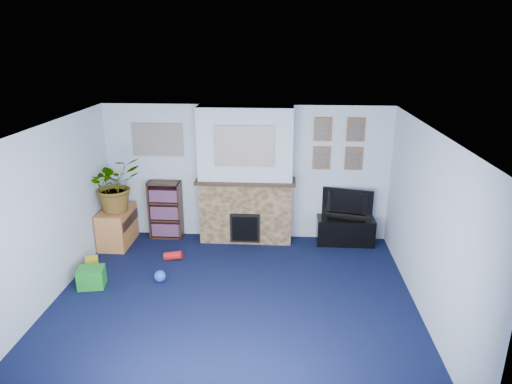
# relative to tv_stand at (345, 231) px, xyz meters

# --- Properties ---
(floor) EXTENTS (5.00, 4.50, 0.01)m
(floor) POSITION_rel_tv_stand_xyz_m (-1.76, -2.03, -0.22)
(floor) COLOR #0E1435
(floor) RESTS_ON ground
(ceiling) EXTENTS (5.00, 4.50, 0.01)m
(ceiling) POSITION_rel_tv_stand_xyz_m (-1.76, -2.03, 2.17)
(ceiling) COLOR white
(ceiling) RESTS_ON wall_back
(wall_back) EXTENTS (5.00, 0.04, 2.40)m
(wall_back) POSITION_rel_tv_stand_xyz_m (-1.76, 0.22, 0.97)
(wall_back) COLOR silver
(wall_back) RESTS_ON ground
(wall_front) EXTENTS (5.00, 0.04, 2.40)m
(wall_front) POSITION_rel_tv_stand_xyz_m (-1.76, -4.28, 0.97)
(wall_front) COLOR silver
(wall_front) RESTS_ON ground
(wall_left) EXTENTS (0.04, 4.50, 2.40)m
(wall_left) POSITION_rel_tv_stand_xyz_m (-4.26, -2.03, 0.97)
(wall_left) COLOR silver
(wall_left) RESTS_ON ground
(wall_right) EXTENTS (0.04, 4.50, 2.40)m
(wall_right) POSITION_rel_tv_stand_xyz_m (0.74, -2.03, 0.97)
(wall_right) COLOR silver
(wall_right) RESTS_ON ground
(chimney_breast) EXTENTS (1.72, 0.50, 2.40)m
(chimney_breast) POSITION_rel_tv_stand_xyz_m (-1.76, 0.02, 0.96)
(chimney_breast) COLOR brown
(chimney_breast) RESTS_ON ground
(collage_main) EXTENTS (1.00, 0.03, 0.68)m
(collage_main) POSITION_rel_tv_stand_xyz_m (-1.76, -0.19, 1.56)
(collage_main) COLOR gray
(collage_main) RESTS_ON chimney_breast
(collage_left) EXTENTS (0.90, 0.03, 0.58)m
(collage_left) POSITION_rel_tv_stand_xyz_m (-3.31, 0.21, 1.55)
(collage_left) COLOR gray
(collage_left) RESTS_ON wall_back
(portrait_tl) EXTENTS (0.30, 0.03, 0.40)m
(portrait_tl) POSITION_rel_tv_stand_xyz_m (-0.46, 0.20, 1.77)
(portrait_tl) COLOR brown
(portrait_tl) RESTS_ON wall_back
(portrait_tr) EXTENTS (0.30, 0.03, 0.40)m
(portrait_tr) POSITION_rel_tv_stand_xyz_m (0.09, 0.20, 1.77)
(portrait_tr) COLOR brown
(portrait_tr) RESTS_ON wall_back
(portrait_bl) EXTENTS (0.30, 0.03, 0.40)m
(portrait_bl) POSITION_rel_tv_stand_xyz_m (-0.46, 0.20, 1.27)
(portrait_bl) COLOR brown
(portrait_bl) RESTS_ON wall_back
(portrait_br) EXTENTS (0.30, 0.03, 0.40)m
(portrait_br) POSITION_rel_tv_stand_xyz_m (0.09, 0.20, 1.27)
(portrait_br) COLOR brown
(portrait_br) RESTS_ON wall_back
(tv_stand) EXTENTS (1.00, 0.42, 0.47)m
(tv_stand) POSITION_rel_tv_stand_xyz_m (0.00, 0.00, 0.00)
(tv_stand) COLOR black
(tv_stand) RESTS_ON ground
(television) EXTENTS (0.88, 0.34, 0.51)m
(television) POSITION_rel_tv_stand_xyz_m (0.00, 0.02, 0.50)
(television) COLOR black
(television) RESTS_ON tv_stand
(bookshelf) EXTENTS (0.58, 0.28, 1.05)m
(bookshelf) POSITION_rel_tv_stand_xyz_m (-3.22, 0.08, 0.28)
(bookshelf) COLOR #321C12
(bookshelf) RESTS_ON ground
(sideboard) EXTENTS (0.46, 0.84, 0.65)m
(sideboard) POSITION_rel_tv_stand_xyz_m (-4.00, -0.28, 0.12)
(sideboard) COLOR #BB743C
(sideboard) RESTS_ON ground
(potted_plant) EXTENTS (1.12, 1.11, 0.94)m
(potted_plant) POSITION_rel_tv_stand_xyz_m (-3.95, -0.33, 0.89)
(potted_plant) COLOR #26661E
(potted_plant) RESTS_ON sideboard
(mantel_clock) EXTENTS (0.11, 0.06, 0.15)m
(mantel_clock) POSITION_rel_tv_stand_xyz_m (-1.83, -0.03, 1.00)
(mantel_clock) COLOR gold
(mantel_clock) RESTS_ON chimney_breast
(mantel_candle) EXTENTS (0.05, 0.05, 0.17)m
(mantel_candle) POSITION_rel_tv_stand_xyz_m (-1.52, -0.03, 1.01)
(mantel_candle) COLOR #B2BFC6
(mantel_candle) RESTS_ON chimney_breast
(mantel_teddy) EXTENTS (0.13, 0.13, 0.13)m
(mantel_teddy) POSITION_rel_tv_stand_xyz_m (-2.24, -0.03, 0.99)
(mantel_teddy) COLOR gray
(mantel_teddy) RESTS_ON chimney_breast
(mantel_can) EXTENTS (0.06, 0.06, 0.12)m
(mantel_can) POSITION_rel_tv_stand_xyz_m (-1.02, -0.03, 0.99)
(mantel_can) COLOR yellow
(mantel_can) RESTS_ON chimney_breast
(green_crate) EXTENTS (0.42, 0.36, 0.29)m
(green_crate) POSITION_rel_tv_stand_xyz_m (-3.88, -1.75, -0.08)
(green_crate) COLOR #198C26
(green_crate) RESTS_ON ground
(toy_ball) EXTENTS (0.18, 0.18, 0.18)m
(toy_ball) POSITION_rel_tv_stand_xyz_m (-2.92, -1.55, -0.13)
(toy_ball) COLOR blue
(toy_ball) RESTS_ON ground
(toy_block) EXTENTS (0.24, 0.24, 0.23)m
(toy_block) POSITION_rel_tv_stand_xyz_m (-4.06, -1.29, -0.11)
(toy_block) COLOR yellow
(toy_block) RESTS_ON ground
(toy_tube) EXTENTS (0.31, 0.14, 0.18)m
(toy_tube) POSITION_rel_tv_stand_xyz_m (-2.89, -0.83, -0.15)
(toy_tube) COLOR red
(toy_tube) RESTS_ON ground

